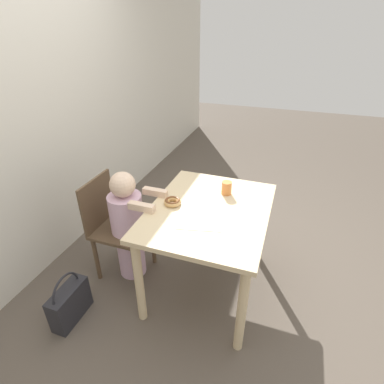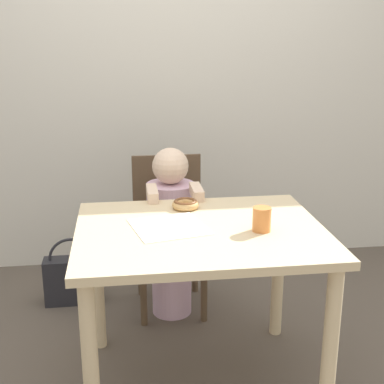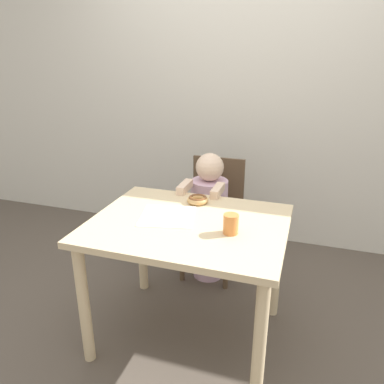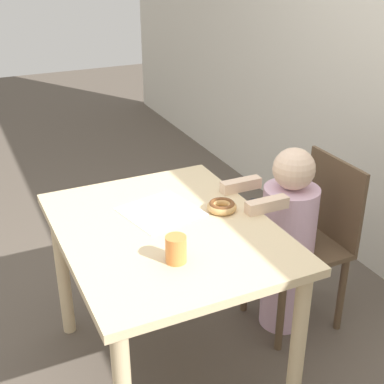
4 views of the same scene
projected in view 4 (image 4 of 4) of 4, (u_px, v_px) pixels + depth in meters
The scene contains 8 objects.
ground_plane at pixel (169, 368), 2.42m from camera, with size 12.00×12.00×0.00m, color brown.
dining_table at pixel (167, 251), 2.15m from camera, with size 1.02×0.81×0.73m.
chair at pixel (307, 241), 2.56m from camera, with size 0.39×0.41×0.84m.
child_figure at pixel (287, 241), 2.51m from camera, with size 0.27×0.43×0.93m.
donut at pixel (222, 206), 2.21m from camera, with size 0.12×0.12×0.04m.
napkin at pixel (161, 211), 2.21m from camera, with size 0.34×0.34×0.00m.
handbag at pixel (256, 237), 3.17m from camera, with size 0.32×0.12×0.40m.
cup at pixel (176, 249), 1.86m from camera, with size 0.07×0.07×0.10m.
Camera 4 is at (1.70, -0.69, 1.77)m, focal length 50.00 mm.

